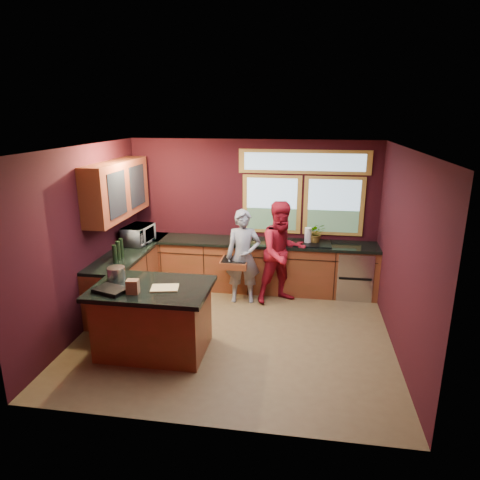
% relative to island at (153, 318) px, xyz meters
% --- Properties ---
extents(floor, '(4.50, 4.50, 0.00)m').
position_rel_island_xyz_m(floor, '(1.01, 0.63, -0.48)').
color(floor, brown).
rests_on(floor, ground).
extents(room_shell, '(4.52, 4.02, 2.71)m').
position_rel_island_xyz_m(room_shell, '(0.41, 0.96, 1.32)').
color(room_shell, black).
rests_on(room_shell, ground).
extents(back_counter, '(4.50, 0.64, 0.93)m').
position_rel_island_xyz_m(back_counter, '(1.21, 2.33, -0.01)').
color(back_counter, '#5F3216').
rests_on(back_counter, floor).
extents(left_counter, '(0.64, 2.30, 0.93)m').
position_rel_island_xyz_m(left_counter, '(-0.94, 1.48, -0.01)').
color(left_counter, '#5F3216').
rests_on(left_counter, floor).
extents(island, '(1.55, 1.05, 0.95)m').
position_rel_island_xyz_m(island, '(0.00, 0.00, 0.00)').
color(island, '#5F3216').
rests_on(island, floor).
extents(person_grey, '(0.63, 0.45, 1.61)m').
position_rel_island_xyz_m(person_grey, '(0.96, 1.79, 0.33)').
color(person_grey, slate).
rests_on(person_grey, floor).
extents(person_red, '(1.07, 1.01, 1.76)m').
position_rel_island_xyz_m(person_red, '(1.61, 1.88, 0.40)').
color(person_red, maroon).
rests_on(person_red, floor).
extents(microwave, '(0.45, 0.62, 0.32)m').
position_rel_island_xyz_m(microwave, '(-0.91, 1.87, 0.61)').
color(microwave, '#999999').
rests_on(microwave, left_counter).
extents(potted_plant, '(0.32, 0.28, 0.36)m').
position_rel_island_xyz_m(potted_plant, '(2.17, 2.38, 0.63)').
color(potted_plant, '#999999').
rests_on(potted_plant, back_counter).
extents(paper_towel, '(0.12, 0.12, 0.28)m').
position_rel_island_xyz_m(paper_towel, '(2.03, 2.33, 0.59)').
color(paper_towel, white).
rests_on(paper_towel, back_counter).
extents(cutting_board, '(0.39, 0.32, 0.02)m').
position_rel_island_xyz_m(cutting_board, '(0.20, -0.05, 0.48)').
color(cutting_board, tan).
rests_on(cutting_board, island).
extents(stock_pot, '(0.24, 0.24, 0.18)m').
position_rel_island_xyz_m(stock_pot, '(-0.55, 0.15, 0.56)').
color(stock_pot, silver).
rests_on(stock_pot, island).
extents(paper_bag, '(0.16, 0.14, 0.18)m').
position_rel_island_xyz_m(paper_bag, '(-0.15, -0.25, 0.56)').
color(paper_bag, brown).
rests_on(paper_bag, island).
extents(black_tray, '(0.46, 0.39, 0.05)m').
position_rel_island_xyz_m(black_tray, '(-0.45, -0.25, 0.49)').
color(black_tray, black).
rests_on(black_tray, island).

